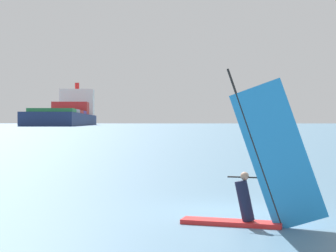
# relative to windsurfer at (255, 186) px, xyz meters

# --- Properties ---
(ground_plane) EXTENTS (4000.00, 4000.00, 0.00)m
(ground_plane) POSITION_rel_windsurfer_xyz_m (-0.04, 2.25, -1.05)
(ground_plane) COLOR #476B84
(windsurfer) EXTENTS (3.61, 1.76, 4.21)m
(windsurfer) POSITION_rel_windsurfer_xyz_m (0.00, 0.00, 0.00)
(windsurfer) COLOR red
(windsurfer) RESTS_ON ground_plane
(cargo_ship) EXTENTS (39.88, 200.84, 38.85)m
(cargo_ship) POSITION_rel_windsurfer_xyz_m (-40.44, 419.92, 7.05)
(cargo_ship) COLOR navy
(cargo_ship) RESTS_ON ground_plane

